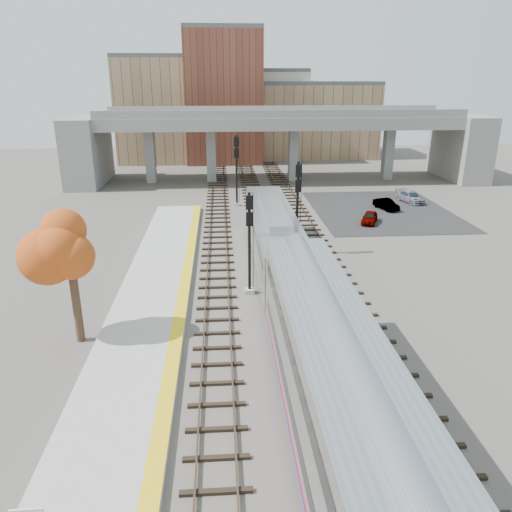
{
  "coord_description": "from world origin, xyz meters",
  "views": [
    {
      "loc": [
        -2.79,
        -22.07,
        13.26
      ],
      "look_at": [
        -0.67,
        7.78,
        2.5
      ],
      "focal_mm": 35.0,
      "sensor_mm": 36.0,
      "label": 1
    }
  ],
  "objects_px": {
    "coach": "(351,439)",
    "signal_mast_near": "(249,246)",
    "car_c": "(410,197)",
    "car_a": "(370,217)",
    "signal_mast_far": "(237,171)",
    "locomotive": "(274,235)",
    "tree": "(69,250)",
    "signal_mast_mid": "(297,209)",
    "car_b": "(386,204)"
  },
  "relations": [
    {
      "from": "locomotive",
      "to": "signal_mast_near",
      "type": "xyz_separation_m",
      "value": [
        -2.1,
        -5.22,
        0.96
      ]
    },
    {
      "from": "coach",
      "to": "car_a",
      "type": "xyz_separation_m",
      "value": [
        10.34,
        33.02,
        -2.2
      ]
    },
    {
      "from": "signal_mast_mid",
      "to": "tree",
      "type": "distance_m",
      "value": 18.54
    },
    {
      "from": "signal_mast_near",
      "to": "car_c",
      "type": "relative_size",
      "value": 1.66
    },
    {
      "from": "car_c",
      "to": "signal_mast_near",
      "type": "bearing_deg",
      "value": -143.74
    },
    {
      "from": "coach",
      "to": "car_b",
      "type": "height_order",
      "value": "coach"
    },
    {
      "from": "coach",
      "to": "signal_mast_near",
      "type": "height_order",
      "value": "signal_mast_near"
    },
    {
      "from": "car_b",
      "to": "signal_mast_mid",
      "type": "bearing_deg",
      "value": -148.3
    },
    {
      "from": "locomotive",
      "to": "tree",
      "type": "distance_m",
      "value": 15.93
    },
    {
      "from": "signal_mast_near",
      "to": "car_a",
      "type": "distance_m",
      "value": 20.15
    },
    {
      "from": "signal_mast_far",
      "to": "car_a",
      "type": "height_order",
      "value": "signal_mast_far"
    },
    {
      "from": "signal_mast_near",
      "to": "car_b",
      "type": "bearing_deg",
      "value": 52.75
    },
    {
      "from": "tree",
      "to": "signal_mast_far",
      "type": "bearing_deg",
      "value": 72.12
    },
    {
      "from": "tree",
      "to": "car_c",
      "type": "height_order",
      "value": "tree"
    },
    {
      "from": "car_a",
      "to": "car_b",
      "type": "bearing_deg",
      "value": 80.42
    },
    {
      "from": "signal_mast_far",
      "to": "locomotive",
      "type": "bearing_deg",
      "value": -83.45
    },
    {
      "from": "locomotive",
      "to": "signal_mast_mid",
      "type": "relative_size",
      "value": 2.6
    },
    {
      "from": "signal_mast_far",
      "to": "car_b",
      "type": "distance_m",
      "value": 16.27
    },
    {
      "from": "coach",
      "to": "signal_mast_far",
      "type": "distance_m",
      "value": 40.95
    },
    {
      "from": "locomotive",
      "to": "coach",
      "type": "relative_size",
      "value": 0.76
    },
    {
      "from": "signal_mast_mid",
      "to": "tree",
      "type": "height_order",
      "value": "signal_mast_mid"
    },
    {
      "from": "car_b",
      "to": "car_a",
      "type": "bearing_deg",
      "value": -140.51
    },
    {
      "from": "locomotive",
      "to": "car_b",
      "type": "distance_m",
      "value": 20.61
    },
    {
      "from": "coach",
      "to": "signal_mast_near",
      "type": "bearing_deg",
      "value": 96.89
    },
    {
      "from": "signal_mast_near",
      "to": "car_a",
      "type": "xyz_separation_m",
      "value": [
        12.44,
        15.63,
        -2.64
      ]
    },
    {
      "from": "coach",
      "to": "locomotive",
      "type": "bearing_deg",
      "value": 90.0
    },
    {
      "from": "locomotive",
      "to": "signal_mast_mid",
      "type": "xyz_separation_m",
      "value": [
        2.0,
        1.98,
        1.42
      ]
    },
    {
      "from": "locomotive",
      "to": "car_c",
      "type": "distance_m",
      "value": 25.39
    },
    {
      "from": "signal_mast_mid",
      "to": "tree",
      "type": "relative_size",
      "value": 1.06
    },
    {
      "from": "locomotive",
      "to": "tree",
      "type": "relative_size",
      "value": 2.75
    },
    {
      "from": "signal_mast_near",
      "to": "signal_mast_far",
      "type": "relative_size",
      "value": 0.88
    },
    {
      "from": "car_a",
      "to": "car_c",
      "type": "xyz_separation_m",
      "value": [
        7.0,
        8.05,
        0.03
      ]
    },
    {
      "from": "locomotive",
      "to": "tree",
      "type": "height_order",
      "value": "tree"
    },
    {
      "from": "signal_mast_near",
      "to": "signal_mast_far",
      "type": "xyz_separation_m",
      "value": [
        -0.0,
        23.5,
        0.61
      ]
    },
    {
      "from": "locomotive",
      "to": "car_b",
      "type": "height_order",
      "value": "locomotive"
    },
    {
      "from": "coach",
      "to": "signal_mast_near",
      "type": "relative_size",
      "value": 3.75
    },
    {
      "from": "signal_mast_far",
      "to": "car_b",
      "type": "bearing_deg",
      "value": -10.38
    },
    {
      "from": "signal_mast_near",
      "to": "coach",
      "type": "bearing_deg",
      "value": -83.11
    },
    {
      "from": "signal_mast_near",
      "to": "signal_mast_mid",
      "type": "bearing_deg",
      "value": 60.34
    },
    {
      "from": "signal_mast_near",
      "to": "signal_mast_mid",
      "type": "distance_m",
      "value": 8.3
    },
    {
      "from": "signal_mast_near",
      "to": "signal_mast_far",
      "type": "bearing_deg",
      "value": 90.0
    },
    {
      "from": "locomotive",
      "to": "coach",
      "type": "height_order",
      "value": "coach"
    },
    {
      "from": "coach",
      "to": "tree",
      "type": "distance_m",
      "value": 16.68
    },
    {
      "from": "locomotive",
      "to": "car_a",
      "type": "height_order",
      "value": "locomotive"
    },
    {
      "from": "signal_mast_mid",
      "to": "car_b",
      "type": "relative_size",
      "value": 2.16
    },
    {
      "from": "locomotive",
      "to": "tree",
      "type": "xyz_separation_m",
      "value": [
        -11.45,
        -10.7,
        2.85
      ]
    },
    {
      "from": "locomotive",
      "to": "car_a",
      "type": "distance_m",
      "value": 14.77
    },
    {
      "from": "signal_mast_mid",
      "to": "car_a",
      "type": "relative_size",
      "value": 2.24
    },
    {
      "from": "tree",
      "to": "car_b",
      "type": "height_order",
      "value": "tree"
    },
    {
      "from": "signal_mast_far",
      "to": "car_b",
      "type": "height_order",
      "value": "signal_mast_far"
    }
  ]
}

